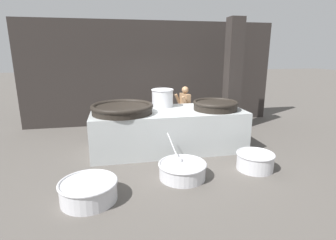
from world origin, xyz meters
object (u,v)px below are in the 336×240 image
giant_wok_far (215,105)px  stock_pot (162,98)px  prep_bowl_extra (89,190)px  giant_wok_near (122,108)px  prep_bowl_vegetables (182,169)px  prep_bowl_meat (255,160)px  cook (185,109)px

giant_wok_far → stock_pot: 1.43m
prep_bowl_extra → stock_pot: bearing=56.4°
giant_wok_near → giant_wok_far: 2.37m
giant_wok_near → prep_bowl_vegetables: (1.11, -1.58, -0.98)m
stock_pot → prep_bowl_meat: 2.89m
giant_wok_far → prep_bowl_extra: (-3.05, -2.02, -0.96)m
stock_pot → cook: 1.13m
giant_wok_far → prep_bowl_extra: 3.78m
prep_bowl_vegetables → prep_bowl_meat: size_ratio=1.55×
giant_wok_near → stock_pot: stock_pot is taller
stock_pot → giant_wok_near: bearing=-151.8°
stock_pot → cook: stock_pot is taller
stock_pot → prep_bowl_meat: stock_pot is taller
cook → prep_bowl_vegetables: 2.99m
prep_bowl_meat → giant_wok_far: bearing=105.1°
giant_wok_far → cook: 1.42m
giant_wok_far → giant_wok_near: bearing=178.3°
stock_pot → prep_bowl_meat: bearing=-51.8°
prep_bowl_meat → prep_bowl_extra: bearing=-170.5°
cook → giant_wok_far: bearing=95.8°
giant_wok_near → prep_bowl_meat: 3.29m
giant_wok_far → prep_bowl_vegetables: giant_wok_far is taller
prep_bowl_vegetables → prep_bowl_extra: (-1.79, -0.51, 0.02)m
prep_bowl_extra → prep_bowl_vegetables: bearing=15.8°
giant_wok_far → prep_bowl_meat: (0.39, -1.45, -0.96)m
giant_wok_far → prep_bowl_vegetables: bearing=-129.7°
stock_pot → prep_bowl_extra: bearing=-123.6°
prep_bowl_vegetables → prep_bowl_extra: 1.86m
giant_wok_far → prep_bowl_extra: bearing=-146.5°
giant_wok_near → cook: size_ratio=1.01×
giant_wok_near → prep_bowl_extra: size_ratio=1.51×
giant_wok_far → stock_pot: bearing=152.5°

